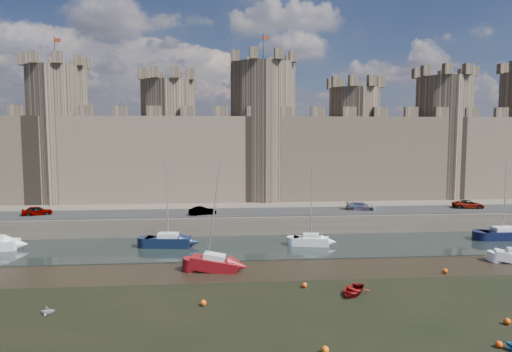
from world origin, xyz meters
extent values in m
plane|color=black|center=(0.00, 0.00, 0.00)|extent=(160.00, 160.00, 0.00)
cube|color=black|center=(0.00, 24.00, 0.04)|extent=(160.00, 12.00, 0.08)
cube|color=#4C443A|center=(0.00, 60.00, 1.25)|extent=(160.00, 60.00, 2.50)
cube|color=black|center=(0.00, 34.00, 2.55)|extent=(160.00, 7.00, 0.10)
cube|color=#42382B|center=(0.00, 48.00, 9.50)|extent=(100.00, 9.00, 14.00)
cylinder|color=#42382B|center=(-32.00, 48.00, 13.50)|extent=(10.00, 10.00, 22.00)
cylinder|color=black|center=(-32.00, 48.00, 27.00)|extent=(0.10, 0.10, 5.00)
cube|color=maroon|center=(-31.50, 48.00, 28.80)|extent=(1.00, 0.03, 0.60)
cylinder|color=#42382B|center=(-14.00, 48.00, 12.50)|extent=(9.00, 9.00, 20.00)
cylinder|color=#42382B|center=(2.00, 48.00, 14.00)|extent=(11.00, 11.00, 23.00)
cylinder|color=black|center=(2.00, 48.00, 28.00)|extent=(0.10, 0.10, 5.00)
cube|color=maroon|center=(2.50, 48.00, 29.80)|extent=(1.00, 0.03, 0.60)
cylinder|color=#42382B|center=(18.00, 48.00, 12.00)|extent=(9.00, 9.00, 19.00)
cylinder|color=#42382B|center=(34.00, 48.00, 13.00)|extent=(10.00, 10.00, 21.00)
imported|color=gray|center=(-30.55, 34.09, 3.16)|extent=(4.13, 2.62, 1.31)
imported|color=gray|center=(-7.97, 32.45, 3.10)|extent=(3.87, 2.37, 1.20)
imported|color=gray|center=(15.09, 34.53, 3.13)|extent=(4.64, 2.80, 1.26)
imported|color=gray|center=(31.64, 34.62, 3.12)|extent=(4.78, 2.81, 1.25)
cube|color=black|center=(-11.87, 24.77, 0.66)|extent=(5.54, 2.65, 1.17)
cube|color=silver|center=(-11.87, 24.77, 1.51)|extent=(2.52, 1.71, 0.53)
cylinder|color=silver|center=(-11.87, 24.77, 6.02)|extent=(0.14, 0.14, 9.55)
cube|color=white|center=(5.45, 23.94, 0.58)|extent=(4.53, 2.52, 1.01)
cube|color=silver|center=(5.45, 23.94, 1.31)|extent=(2.10, 1.54, 0.46)
cylinder|color=silver|center=(5.45, 23.94, 5.20)|extent=(0.14, 0.14, 8.23)
cube|color=black|center=(30.91, 25.01, 0.64)|extent=(5.84, 2.32, 1.11)
cube|color=silver|center=(30.91, 25.01, 1.44)|extent=(2.60, 1.61, 0.50)
cylinder|color=silver|center=(30.91, 25.01, 5.74)|extent=(0.14, 0.14, 9.09)
cube|color=maroon|center=(-6.26, 14.74, 0.60)|extent=(4.98, 2.66, 1.20)
cube|color=silver|center=(-6.26, 14.74, 1.48)|extent=(2.30, 1.65, 0.55)
cylinder|color=silver|center=(-6.26, 14.74, 6.13)|extent=(0.14, 0.14, 9.85)
imported|color=white|center=(-18.85, 4.73, 0.31)|extent=(1.39, 1.27, 0.62)
imported|color=maroon|center=(5.54, 6.98, 0.32)|extent=(3.68, 3.84, 0.65)
sphere|color=#F95A0B|center=(-7.12, 5.51, 0.24)|extent=(0.49, 0.49, 0.49)
sphere|color=#E94D0A|center=(1.75, 9.03, 0.24)|extent=(0.48, 0.48, 0.48)
sphere|color=#FF430B|center=(12.00, -3.34, 0.23)|extent=(0.45, 0.45, 0.45)
sphere|color=#F5440A|center=(16.37, 12.00, 0.24)|extent=(0.49, 0.49, 0.49)
sphere|color=#F35E0A|center=(0.69, -3.14, 0.25)|extent=(0.49, 0.49, 0.49)
sphere|color=#E64D0A|center=(14.78, -0.01, 0.24)|extent=(0.49, 0.49, 0.49)
camera|label=1|loc=(-5.98, -29.99, 13.70)|focal=32.00mm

